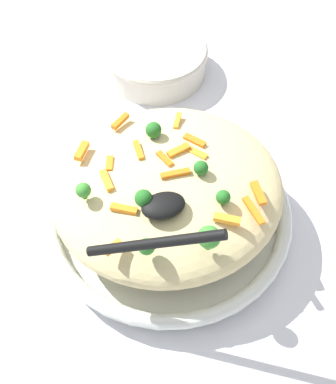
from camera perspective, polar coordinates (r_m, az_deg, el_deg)
The scene contains 28 objects.
ground_plane at distance 0.75m, azimuth -0.00°, elevation -3.78°, with size 2.40×2.40×0.00m, color silver.
serving_bowl at distance 0.73m, azimuth -0.00°, elevation -2.66°, with size 0.37×0.37×0.05m.
pasta_mound at distance 0.68m, azimuth -0.00°, elevation 0.45°, with size 0.33×0.31×0.09m, color #DBC689.
carrot_piece_0 at distance 0.71m, azimuth -5.66°, elevation 8.35°, with size 0.03×0.01×0.01m, color orange.
carrot_piece_1 at distance 0.67m, azimuth -10.17°, elevation 4.81°, with size 0.03×0.01×0.01m, color orange.
carrot_piece_2 at distance 0.63m, azimuth 0.89°, elevation 2.13°, with size 0.04×0.01×0.01m, color orange.
carrot_piece_3 at distance 0.66m, azimuth -3.51°, elevation 4.95°, with size 0.03×0.01×0.01m, color orange.
carrot_piece_4 at distance 0.63m, azimuth 10.63°, elevation -0.12°, with size 0.04×0.01×0.01m, color orange.
carrot_piece_5 at distance 0.66m, azimuth 3.10°, elevation 4.76°, with size 0.04×0.01×0.01m, color orange.
carrot_piece_6 at distance 0.65m, azimuth -6.92°, elevation 3.35°, with size 0.02×0.01×0.01m, color orange.
carrot_piece_7 at distance 0.60m, azimuth 7.02°, elevation -3.20°, with size 0.03×0.01×0.01m, color orange.
carrot_piece_8 at distance 0.66m, azimuth 1.25°, elevation 4.91°, with size 0.03×0.01×0.01m, color orange.
carrot_piece_9 at distance 0.58m, azimuth -6.55°, elevation -6.51°, with size 0.02×0.01×0.01m, color orange.
carrot_piece_10 at distance 0.61m, azimuth 10.08°, elevation -2.16°, with size 0.04×0.01×0.01m, color orange.
carrot_piece_11 at distance 0.70m, azimuth 1.13°, elevation 8.40°, with size 0.03×0.01×0.01m, color orange.
carrot_piece_12 at distance 0.63m, azimuth -7.27°, elevation 1.34°, with size 0.03×0.01×0.01m, color orange.
carrot_piece_13 at distance 0.65m, azimuth -0.30°, elevation 3.93°, with size 0.03×0.01×0.01m, color orange.
carrot_piece_14 at distance 0.61m, azimuth -5.22°, elevation -2.02°, with size 0.03×0.01×0.01m, color orange.
carrot_piece_15 at distance 0.67m, azimuth 3.16°, elevation 6.05°, with size 0.03×0.01×0.01m, color orange.
broccoli_floret_0 at distance 0.62m, azimuth -9.98°, elevation 0.18°, with size 0.02×0.02×0.03m.
broccoli_floret_1 at distance 0.56m, azimuth 4.87°, elevation -5.38°, with size 0.03×0.03×0.04m.
broccoli_floret_2 at distance 0.63m, azimuth 3.92°, elevation 2.85°, with size 0.02×0.02×0.02m.
broccoli_floret_3 at distance 0.61m, azimuth 6.54°, elevation -0.64°, with size 0.02×0.02×0.02m.
broccoli_floret_4 at distance 0.56m, azimuth -2.55°, elevation -6.48°, with size 0.02×0.02×0.02m.
broccoli_floret_5 at distance 0.60m, azimuth -2.92°, elevation -0.78°, with size 0.02×0.02×0.03m.
broccoli_floret_6 at distance 0.67m, azimuth -1.67°, elevation 7.34°, with size 0.02×0.02×0.03m.
serving_spoon at distance 0.57m, azimuth -0.97°, elevation -3.16°, with size 0.15×0.13×0.09m.
companion_bowl at distance 0.97m, azimuth -1.45°, elevation 15.53°, with size 0.20×0.20×0.06m.
Camera 1 is at (0.13, 0.39, 0.63)m, focal length 45.10 mm.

